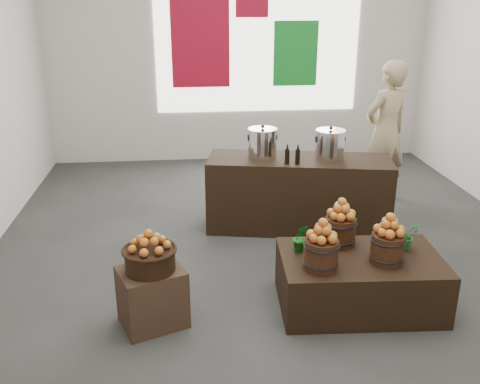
{
  "coord_description": "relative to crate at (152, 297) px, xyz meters",
  "views": [
    {
      "loc": [
        -0.86,
        -5.08,
        2.59
      ],
      "look_at": [
        -0.38,
        -0.4,
        0.84
      ],
      "focal_mm": 40.0,
      "sensor_mm": 36.0,
      "label": 1
    }
  ],
  "objects": [
    {
      "name": "ground",
      "position": [
        1.19,
        1.21,
        -0.25
      ],
      "size": [
        7.0,
        7.0,
        0.0
      ],
      "primitive_type": "plane",
      "color": "#383836",
      "rests_on": "ground"
    },
    {
      "name": "back_wall",
      "position": [
        1.19,
        4.71,
        1.75
      ],
      "size": [
        6.0,
        0.04,
        4.0
      ],
      "primitive_type": "cube",
      "color": "beige",
      "rests_on": "ground"
    },
    {
      "name": "back_opening",
      "position": [
        1.49,
        4.69,
        1.75
      ],
      "size": [
        3.2,
        0.02,
        2.4
      ],
      "primitive_type": "cube",
      "color": "white",
      "rests_on": "back_wall"
    },
    {
      "name": "deco_red_left",
      "position": [
        0.59,
        4.68,
        1.65
      ],
      "size": [
        0.9,
        0.04,
        1.4
      ],
      "primitive_type": "cube",
      "color": "maroon",
      "rests_on": "back_wall"
    },
    {
      "name": "deco_green_right",
      "position": [
        2.09,
        4.68,
        1.45
      ],
      "size": [
        0.7,
        0.04,
        1.0
      ],
      "primitive_type": "cube",
      "color": "#138025",
      "rests_on": "back_wall"
    },
    {
      "name": "deco_red_upper",
      "position": [
        1.39,
        4.68,
        2.25
      ],
      "size": [
        0.5,
        0.04,
        0.5
      ],
      "primitive_type": "cube",
      "color": "maroon",
      "rests_on": "back_wall"
    },
    {
      "name": "crate",
      "position": [
        0.0,
        0.0,
        0.0
      ],
      "size": [
        0.62,
        0.57,
        0.5
      ],
      "primitive_type": "cube",
      "rotation": [
        0.0,
        0.0,
        0.38
      ],
      "color": "#483121",
      "rests_on": "ground"
    },
    {
      "name": "wicker_basket",
      "position": [
        0.0,
        0.0,
        0.34
      ],
      "size": [
        0.4,
        0.4,
        0.18
      ],
      "primitive_type": "cylinder",
      "color": "black",
      "rests_on": "crate"
    },
    {
      "name": "apples_in_basket",
      "position": [
        0.0,
        0.0,
        0.52
      ],
      "size": [
        0.31,
        0.31,
        0.17
      ],
      "primitive_type": null,
      "color": "#A2051D",
      "rests_on": "wicker_basket"
    },
    {
      "name": "display_table",
      "position": [
        1.78,
        0.1,
        -0.01
      ],
      "size": [
        1.42,
        0.92,
        0.48
      ],
      "primitive_type": "cube",
      "rotation": [
        0.0,
        0.0,
        -0.06
      ],
      "color": "black",
      "rests_on": "ground"
    },
    {
      "name": "apple_bucket_front_left",
      "position": [
        1.38,
        -0.07,
        0.35
      ],
      "size": [
        0.28,
        0.28,
        0.25
      ],
      "primitive_type": "cylinder",
      "color": "#3C1E10",
      "rests_on": "display_table"
    },
    {
      "name": "apples_in_bucket_front_left",
      "position": [
        1.38,
        -0.07,
        0.57
      ],
      "size": [
        0.21,
        0.21,
        0.18
      ],
      "primitive_type": null,
      "color": "#A2051D",
      "rests_on": "apple_bucket_front_left"
    },
    {
      "name": "apple_bucket_front_right",
      "position": [
        1.96,
        -0.01,
        0.35
      ],
      "size": [
        0.28,
        0.28,
        0.25
      ],
      "primitive_type": "cylinder",
      "color": "#3C1E10",
      "rests_on": "display_table"
    },
    {
      "name": "apples_in_bucket_front_right",
      "position": [
        1.96,
        -0.01,
        0.57
      ],
      "size": [
        0.21,
        0.21,
        0.18
      ],
      "primitive_type": null,
      "color": "#A2051D",
      "rests_on": "apple_bucket_front_right"
    },
    {
      "name": "apple_bucket_rear",
      "position": [
        1.66,
        0.36,
        0.35
      ],
      "size": [
        0.28,
        0.28,
        0.25
      ],
      "primitive_type": "cylinder",
      "color": "#3C1E10",
      "rests_on": "display_table"
    },
    {
      "name": "apples_in_bucket_rear",
      "position": [
        1.66,
        0.36,
        0.57
      ],
      "size": [
        0.21,
        0.21,
        0.18
      ],
      "primitive_type": null,
      "color": "#A2051D",
      "rests_on": "apple_bucket_rear"
    },
    {
      "name": "herb_garnish_right",
      "position": [
        2.2,
        0.22,
        0.35
      ],
      "size": [
        0.28,
        0.26,
        0.25
      ],
      "primitive_type": "imported",
      "rotation": [
        0.0,
        0.0,
        0.32
      ],
      "color": "#125714",
      "rests_on": "display_table"
    },
    {
      "name": "herb_garnish_left",
      "position": [
        1.28,
        0.25,
        0.35
      ],
      "size": [
        0.17,
        0.15,
        0.26
      ],
      "primitive_type": "imported",
      "rotation": [
        0.0,
        0.0,
        -0.26
      ],
      "color": "#125714",
      "rests_on": "display_table"
    },
    {
      "name": "counter",
      "position": [
        1.59,
        1.81,
        0.17
      ],
      "size": [
        2.15,
        1.04,
        0.85
      ],
      "primitive_type": "cube",
      "rotation": [
        0.0,
        0.0,
        -0.19
      ],
      "color": "black",
      "rests_on": "ground"
    },
    {
      "name": "stock_pot_left",
      "position": [
        1.17,
        1.89,
        0.75
      ],
      "size": [
        0.32,
        0.32,
        0.32
      ],
      "primitive_type": "cylinder",
      "color": "silver",
      "rests_on": "counter"
    },
    {
      "name": "stock_pot_center",
      "position": [
        1.91,
        1.74,
        0.75
      ],
      "size": [
        0.32,
        0.32,
        0.32
      ],
      "primitive_type": "cylinder",
      "color": "silver",
      "rests_on": "counter"
    },
    {
      "name": "oil_cruets",
      "position": [
        1.55,
        1.6,
        0.71
      ],
      "size": [
        0.16,
        0.08,
        0.23
      ],
      "primitive_type": null,
      "rotation": [
        0.0,
        0.0,
        -0.19
      ],
      "color": "black",
      "rests_on": "counter"
    },
    {
      "name": "shopper",
      "position": [
        2.88,
        2.63,
        0.66
      ],
      "size": [
        0.79,
        0.67,
        1.83
      ],
      "primitive_type": "imported",
      "rotation": [
        0.0,
        0.0,
        3.55
      ],
      "color": "tan",
      "rests_on": "ground"
    }
  ]
}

